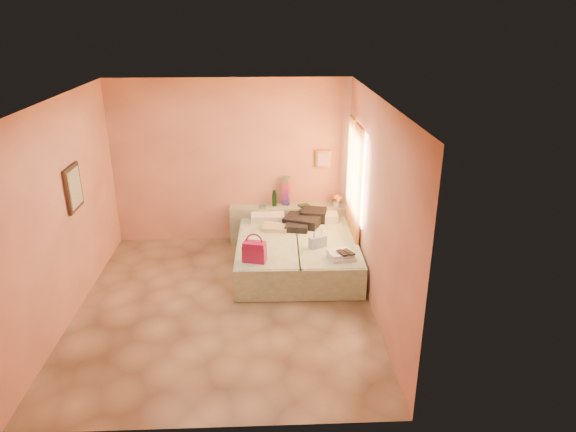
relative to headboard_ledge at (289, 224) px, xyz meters
name	(u,v)px	position (x,y,z in m)	size (l,w,h in m)	color
ground	(226,305)	(-0.98, -2.10, -0.33)	(4.50, 4.50, 0.00)	tan
room_walls	(238,169)	(-0.77, -1.53, 1.46)	(4.02, 4.51, 2.81)	#EAA27D
headboard_ledge	(289,224)	(0.00, 0.00, 0.00)	(2.05, 0.30, 0.65)	#A8B291
bed_left	(268,254)	(-0.38, -1.05, -0.08)	(0.90, 2.00, 0.50)	beige
bed_right	(326,254)	(0.52, -1.06, -0.08)	(0.90, 2.00, 0.50)	beige
water_bottle	(274,198)	(-0.26, 0.03, 0.46)	(0.08, 0.08, 0.27)	#13351C
rainbow_box	(286,191)	(-0.05, 0.08, 0.58)	(0.11, 0.11, 0.51)	#9D1344
small_dish	(263,207)	(-0.46, -0.05, 0.34)	(0.13, 0.13, 0.03)	#49866B
green_book	(304,205)	(0.25, -0.01, 0.34)	(0.18, 0.13, 0.03)	#254628
flower_vase	(337,199)	(0.81, -0.06, 0.46)	(0.20, 0.20, 0.26)	silver
magenta_handbag	(254,251)	(-0.57, -1.77, 0.33)	(0.32, 0.18, 0.30)	#9D1344
khaki_garment	(275,227)	(-0.26, -0.64, 0.21)	(0.39, 0.31, 0.07)	tan
clothes_pile	(306,220)	(0.24, -0.48, 0.27)	(0.61, 0.61, 0.18)	black
blue_handbag	(318,242)	(0.36, -1.33, 0.26)	(0.26, 0.11, 0.17)	#3C6091
towel_stack	(342,255)	(0.67, -1.73, 0.23)	(0.35, 0.30, 0.10)	white
sandal_pair	(346,253)	(0.71, -1.78, 0.29)	(0.16, 0.21, 0.02)	black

